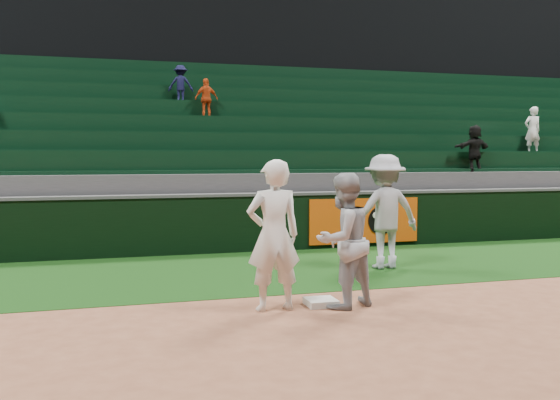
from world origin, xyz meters
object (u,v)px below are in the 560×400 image
object	(u,v)px
first_baseman	(274,235)
baserunner	(343,240)
first_base	(321,302)
base_coach	(385,212)

from	to	relation	value
first_baseman	baserunner	xyz separation A→B (m)	(0.94, -0.12, -0.09)
first_base	base_coach	xyz separation A→B (m)	(2.08, 2.34, 0.99)
first_base	baserunner	bearing A→B (deg)	-35.36
first_baseman	base_coach	world-z (taller)	base_coach
first_baseman	base_coach	bearing A→B (deg)	-140.59
first_base	baserunner	world-z (taller)	baserunner
first_base	first_baseman	size ratio (longest dim) A/B	0.20
baserunner	base_coach	size ratio (longest dim) A/B	0.88
first_base	base_coach	size ratio (longest dim) A/B	0.20
first_base	baserunner	distance (m)	0.92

